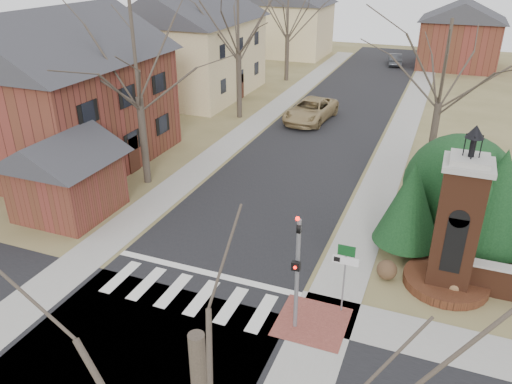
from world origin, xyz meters
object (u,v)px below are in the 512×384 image
at_px(traffic_signal_pole, 297,264).
at_px(distant_car, 395,59).
at_px(brick_gate_monument, 454,237).
at_px(sign_post, 345,266).
at_px(pickup_truck, 311,110).

relative_size(traffic_signal_pole, distant_car, 1.14).
distance_m(brick_gate_monument, distant_car, 42.13).
xyz_separation_m(brick_gate_monument, distant_car, (-7.40, 41.45, -1.52)).
height_order(traffic_signal_pole, distant_car, traffic_signal_pole).
distance_m(sign_post, distant_car, 44.65).
bearing_deg(sign_post, pickup_truck, 108.82).
xyz_separation_m(traffic_signal_pole, pickup_truck, (-5.90, 22.51, -1.76)).
distance_m(brick_gate_monument, pickup_truck, 21.01).
bearing_deg(pickup_truck, traffic_signal_pole, -69.87).
xyz_separation_m(sign_post, pickup_truck, (-7.19, 21.10, -1.13)).
relative_size(traffic_signal_pole, brick_gate_monument, 0.69).
distance_m(sign_post, pickup_truck, 22.32).
xyz_separation_m(sign_post, distant_car, (-3.99, 44.46, -1.30)).
relative_size(sign_post, brick_gate_monument, 0.42).
bearing_deg(pickup_truck, sign_post, -65.73).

